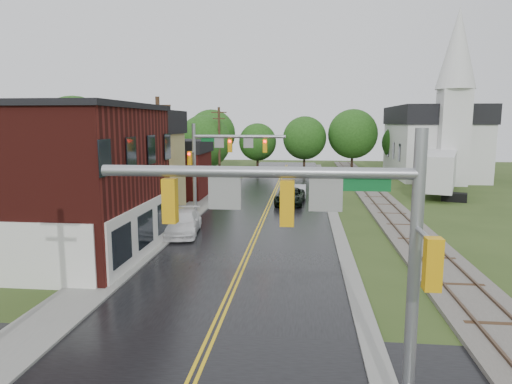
% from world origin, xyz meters
% --- Properties ---
extents(main_road, '(10.00, 90.00, 0.02)m').
position_xyz_m(main_road, '(0.00, 30.00, 0.00)').
color(main_road, black).
rests_on(main_road, ground).
extents(curb_right, '(0.80, 70.00, 0.12)m').
position_xyz_m(curb_right, '(5.40, 35.00, 0.00)').
color(curb_right, gray).
rests_on(curb_right, ground).
extents(sidewalk_left, '(2.40, 50.00, 0.12)m').
position_xyz_m(sidewalk_left, '(-6.20, 25.00, 0.00)').
color(sidewalk_left, gray).
rests_on(sidewalk_left, ground).
extents(brick_building, '(14.30, 10.30, 8.30)m').
position_xyz_m(brick_building, '(-12.48, 15.00, 4.15)').
color(brick_building, '#4B1410').
rests_on(brick_building, ground).
extents(yellow_house, '(8.00, 7.00, 6.40)m').
position_xyz_m(yellow_house, '(-11.00, 26.00, 3.20)').
color(yellow_house, tan).
rests_on(yellow_house, ground).
extents(darkred_building, '(7.00, 6.00, 4.40)m').
position_xyz_m(darkred_building, '(-10.00, 35.00, 2.20)').
color(darkred_building, '#3F0F0C').
rests_on(darkred_building, ground).
extents(church, '(10.40, 18.40, 20.00)m').
position_xyz_m(church, '(20.00, 53.74, 5.83)').
color(church, silver).
rests_on(church, ground).
extents(railroad, '(3.20, 80.00, 0.30)m').
position_xyz_m(railroad, '(10.00, 35.00, 0.11)').
color(railroad, '#59544C').
rests_on(railroad, ground).
extents(traffic_signal_near, '(7.34, 0.30, 7.20)m').
position_xyz_m(traffic_signal_near, '(3.47, 2.00, 4.97)').
color(traffic_signal_near, gray).
rests_on(traffic_signal_near, ground).
extents(traffic_signal_far, '(7.34, 0.43, 7.20)m').
position_xyz_m(traffic_signal_far, '(-3.47, 27.00, 4.97)').
color(traffic_signal_far, gray).
rests_on(traffic_signal_far, ground).
extents(utility_pole_b, '(1.80, 0.28, 9.00)m').
position_xyz_m(utility_pole_b, '(-6.80, 22.00, 4.72)').
color(utility_pole_b, '#382616').
rests_on(utility_pole_b, ground).
extents(utility_pole_c, '(1.80, 0.28, 9.00)m').
position_xyz_m(utility_pole_c, '(-6.80, 44.00, 4.72)').
color(utility_pole_c, '#382616').
rests_on(utility_pole_c, ground).
extents(tree_left_b, '(7.60, 7.60, 9.69)m').
position_xyz_m(tree_left_b, '(-17.85, 31.90, 5.72)').
color(tree_left_b, black).
rests_on(tree_left_b, ground).
extents(tree_left_c, '(6.00, 6.00, 7.65)m').
position_xyz_m(tree_left_c, '(-13.85, 39.90, 4.51)').
color(tree_left_c, black).
rests_on(tree_left_c, ground).
extents(tree_left_e, '(6.40, 6.40, 8.16)m').
position_xyz_m(tree_left_e, '(-8.85, 45.90, 4.81)').
color(tree_left_e, black).
rests_on(tree_left_e, ground).
extents(suv_dark, '(2.75, 5.36, 1.45)m').
position_xyz_m(suv_dark, '(1.82, 32.09, 0.72)').
color(suv_dark, black).
rests_on(suv_dark, ground).
extents(sedan_silver, '(1.32, 3.75, 1.24)m').
position_xyz_m(sedan_silver, '(2.59, 35.96, 0.62)').
color(sedan_silver, '#A4A4A8').
rests_on(sedan_silver, ground).
extents(pickup_white, '(2.72, 5.41, 1.51)m').
position_xyz_m(pickup_white, '(-4.80, 20.33, 0.75)').
color(pickup_white, white).
rests_on(pickup_white, ground).
extents(semi_trailer, '(7.12, 13.83, 4.20)m').
position_xyz_m(semi_trailer, '(16.98, 40.37, 2.47)').
color(semi_trailer, black).
rests_on(semi_trailer, ground).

